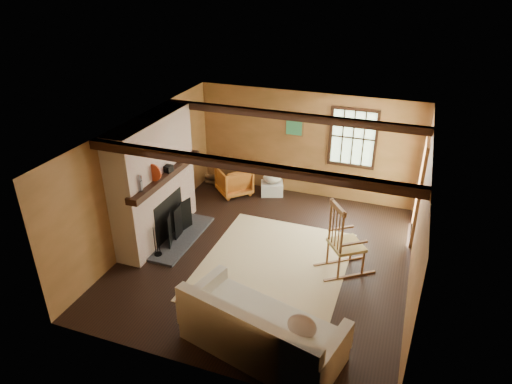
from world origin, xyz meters
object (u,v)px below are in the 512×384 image
at_px(rocking_chair, 344,243).
at_px(armchair, 234,180).
at_px(fireplace, 156,185).
at_px(laundry_basket, 272,188).
at_px(sofa, 260,333).

bearing_deg(rocking_chair, armchair, 18.23).
bearing_deg(fireplace, laundry_basket, 57.81).
height_order(fireplace, laundry_basket, fireplace).
bearing_deg(laundry_basket, fireplace, -122.19).
bearing_deg(rocking_chair, fireplace, 55.28).
relative_size(rocking_chair, sofa, 0.55).
distance_m(sofa, armchair, 4.88).
bearing_deg(armchair, rocking_chair, 98.66).
bearing_deg(armchair, laundry_basket, 150.83).
bearing_deg(fireplace, sofa, -37.31).
xyz_separation_m(rocking_chair, laundry_basket, (-2.07, 2.36, -0.41)).
distance_m(rocking_chair, sofa, 2.38).
bearing_deg(sofa, fireplace, 156.96).
xyz_separation_m(rocking_chair, sofa, (-0.73, -2.26, -0.24)).
bearing_deg(sofa, armchair, 130.87).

